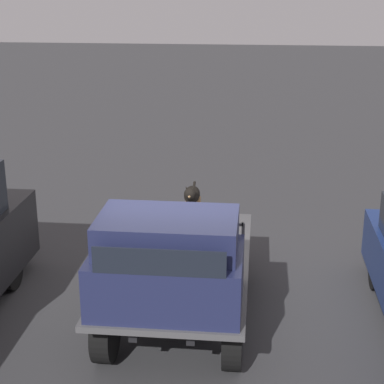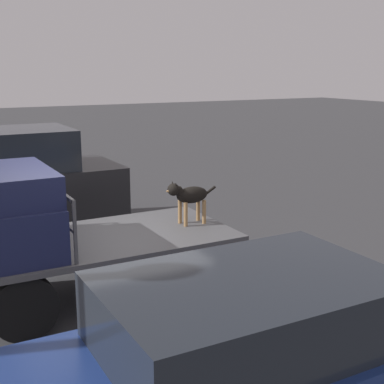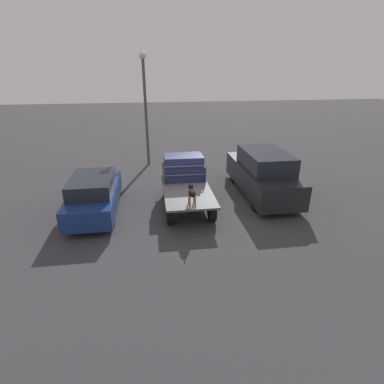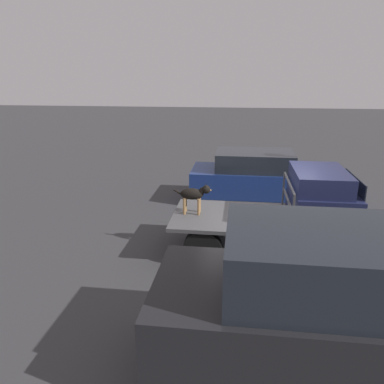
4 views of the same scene
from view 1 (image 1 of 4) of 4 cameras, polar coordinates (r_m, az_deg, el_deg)
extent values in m
plane|color=#38383A|center=(9.47, -1.03, -10.89)|extent=(80.00, 80.00, 0.00)
cylinder|color=black|center=(8.17, 3.65, -12.77)|extent=(0.82, 0.24, 0.82)
cylinder|color=black|center=(8.37, -7.67, -12.09)|extent=(0.82, 0.24, 0.82)
cylinder|color=black|center=(10.30, 4.24, -5.83)|extent=(0.82, 0.24, 0.82)
cylinder|color=black|center=(10.46, -4.63, -5.45)|extent=(0.82, 0.24, 0.82)
cube|color=black|center=(9.11, 1.07, -7.11)|extent=(3.57, 0.10, 0.18)
cube|color=black|center=(9.18, -3.16, -6.91)|extent=(3.57, 0.10, 0.18)
cube|color=#4C4C4F|center=(9.08, -1.06, -6.27)|extent=(3.88, 1.93, 0.08)
cube|color=#1E2347|center=(7.80, -2.22, -7.59)|extent=(1.27, 1.81, 0.68)
cube|color=#1E2347|center=(7.66, -2.17, -3.62)|extent=(1.08, 1.66, 0.41)
cube|color=black|center=(7.03, -2.98, -6.27)|extent=(0.02, 1.48, 0.31)
cube|color=#4C4C4F|center=(8.34, 4.52, -5.34)|extent=(0.04, 0.04, 0.81)
cube|color=#4C4C4F|center=(8.55, -7.44, -4.81)|extent=(0.04, 0.04, 0.81)
cube|color=#4C4C4F|center=(8.26, -1.57, -2.66)|extent=(0.04, 1.77, 0.04)
cube|color=#4C4C4F|center=(8.40, -1.54, -5.10)|extent=(0.04, 1.77, 0.04)
cylinder|color=#9E7547|center=(10.25, 0.44, -1.96)|extent=(0.06, 0.06, 0.37)
cylinder|color=#9E7547|center=(10.26, -0.63, -1.92)|extent=(0.06, 0.06, 0.37)
cylinder|color=#9E7547|center=(10.55, 0.61, -1.35)|extent=(0.06, 0.06, 0.37)
cylinder|color=#9E7547|center=(10.56, -0.43, -1.32)|extent=(0.06, 0.06, 0.37)
ellipsoid|color=black|center=(10.32, 0.00, -0.24)|extent=(0.52, 0.26, 0.26)
sphere|color=#9E7547|center=(10.20, -0.08, -0.73)|extent=(0.11, 0.11, 0.11)
cylinder|color=black|center=(10.09, -0.13, -0.26)|extent=(0.18, 0.14, 0.17)
sphere|color=black|center=(9.98, -0.19, -0.18)|extent=(0.19, 0.19, 0.19)
cone|color=#9E7547|center=(9.91, -0.24, -0.40)|extent=(0.10, 0.10, 0.10)
cone|color=black|center=(9.96, 0.11, 0.26)|extent=(0.06, 0.08, 0.10)
cone|color=black|center=(9.97, -0.48, 0.28)|extent=(0.06, 0.08, 0.10)
cylinder|color=black|center=(10.60, 0.17, 0.43)|extent=(0.22, 0.04, 0.15)
cylinder|color=black|center=(10.49, 16.21, -6.75)|extent=(0.60, 0.20, 0.60)
cylinder|color=black|center=(10.47, -15.86, -6.78)|extent=(0.60, 0.20, 0.60)
camera|label=2|loc=(8.54, 50.27, 2.18)|focal=50.00mm
camera|label=3|loc=(19.45, 7.57, 20.92)|focal=28.00mm
camera|label=4|loc=(12.45, -40.24, 10.59)|focal=35.00mm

